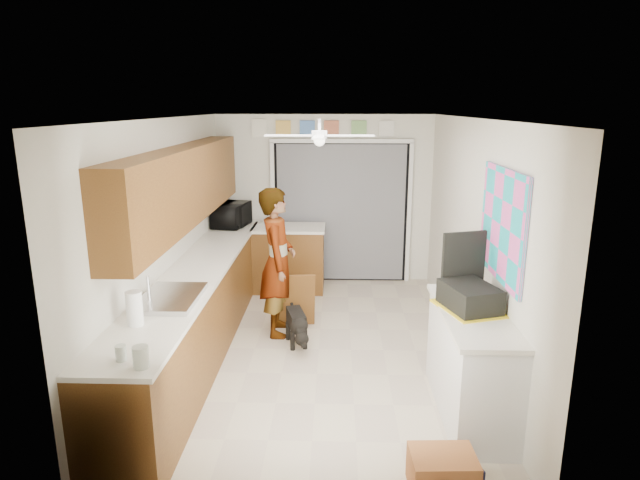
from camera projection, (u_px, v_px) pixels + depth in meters
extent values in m
plane|color=#B8A694|center=(319.00, 349.00, 5.92)|extent=(5.00, 5.00, 0.00)
plane|color=white|center=(319.00, 118.00, 5.30)|extent=(5.00, 5.00, 0.00)
plane|color=silver|center=(324.00, 199.00, 8.03)|extent=(3.20, 0.00, 3.20)
plane|color=silver|center=(305.00, 343.00, 3.19)|extent=(3.20, 0.00, 3.20)
plane|color=silver|center=(168.00, 239.00, 5.66)|extent=(0.00, 5.00, 5.00)
plane|color=silver|center=(472.00, 241.00, 5.56)|extent=(0.00, 5.00, 5.00)
cube|color=brown|center=(200.00, 310.00, 5.85)|extent=(0.60, 4.80, 0.90)
cube|color=white|center=(199.00, 269.00, 5.73)|extent=(0.62, 4.80, 0.04)
cube|color=brown|center=(185.00, 185.00, 5.71)|extent=(0.32, 4.00, 0.80)
cube|color=silver|center=(170.00, 299.00, 4.75)|extent=(0.50, 0.76, 0.06)
cylinder|color=silver|center=(148.00, 288.00, 4.73)|extent=(0.03, 0.03, 0.22)
cube|color=brown|center=(289.00, 259.00, 7.76)|extent=(1.00, 0.60, 0.90)
cube|color=white|center=(289.00, 228.00, 7.64)|extent=(1.04, 0.64, 0.04)
cube|color=black|center=(341.00, 213.00, 8.04)|extent=(2.00, 0.06, 2.10)
cube|color=gray|center=(341.00, 213.00, 8.01)|extent=(1.90, 0.03, 2.05)
cube|color=white|center=(273.00, 213.00, 8.05)|extent=(0.06, 0.04, 2.10)
cube|color=white|center=(409.00, 214.00, 7.98)|extent=(0.06, 0.04, 2.10)
cube|color=white|center=(342.00, 141.00, 7.75)|extent=(2.10, 0.04, 0.06)
cube|color=#EAB84E|center=(283.00, 128.00, 7.76)|extent=(0.22, 0.02, 0.22)
cube|color=#5184D8|center=(307.00, 128.00, 7.75)|extent=(0.22, 0.02, 0.22)
cube|color=#C06648|center=(331.00, 128.00, 7.74)|extent=(0.22, 0.02, 0.22)
cube|color=#74A65F|center=(359.00, 128.00, 7.73)|extent=(0.22, 0.02, 0.22)
cube|color=silver|center=(387.00, 128.00, 7.72)|extent=(0.22, 0.02, 0.22)
cube|color=silver|center=(259.00, 128.00, 7.77)|extent=(0.22, 0.02, 0.26)
cube|color=white|center=(471.00, 365.00, 4.60)|extent=(0.50, 1.40, 0.90)
cube|color=white|center=(473.00, 314.00, 4.49)|extent=(0.54, 1.44, 0.04)
cube|color=#F058B3|center=(502.00, 225.00, 4.49)|extent=(0.03, 1.15, 0.95)
cube|color=white|center=(319.00, 136.00, 5.54)|extent=(1.14, 1.14, 0.24)
imported|color=black|center=(231.00, 215.00, 7.61)|extent=(0.51, 0.67, 0.33)
cylinder|color=silver|center=(141.00, 357.00, 3.52)|extent=(0.14, 0.14, 0.15)
cylinder|color=silver|center=(121.00, 353.00, 3.62)|extent=(0.09, 0.09, 0.11)
cylinder|color=white|center=(134.00, 308.00, 4.19)|extent=(0.13, 0.13, 0.28)
cube|color=black|center=(470.00, 297.00, 4.53)|extent=(0.50, 0.58, 0.21)
cube|color=yellow|center=(469.00, 309.00, 4.56)|extent=(0.60, 0.69, 0.02)
cube|color=black|center=(464.00, 259.00, 4.75)|extent=(0.41, 0.16, 0.50)
cube|color=#BD673B|center=(442.00, 473.00, 3.72)|extent=(0.47, 0.36, 0.28)
cube|color=#141633|center=(451.00, 477.00, 3.73)|extent=(0.42, 0.39, 0.21)
cube|color=brown|center=(296.00, 300.00, 6.43)|extent=(0.48, 0.23, 0.68)
imported|color=white|center=(278.00, 262.00, 6.16)|extent=(0.45, 0.65, 1.74)
cube|color=black|center=(296.00, 326.00, 6.00)|extent=(0.38, 0.61, 0.44)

